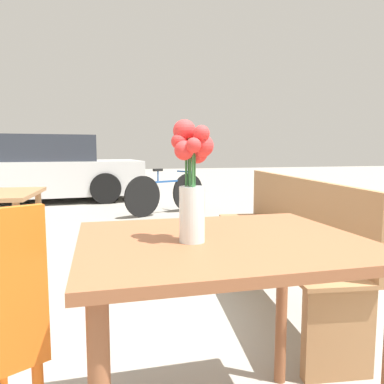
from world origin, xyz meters
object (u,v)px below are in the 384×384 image
(table_front, at_px, (221,272))
(parked_car, at_px, (36,170))
(bench_near, at_px, (284,233))
(bicycle, at_px, (167,193))
(flower_vase, at_px, (192,182))

(table_front, distance_m, parked_car, 7.25)
(bench_near, bearing_deg, table_front, -127.44)
(bicycle, bearing_deg, flower_vase, -100.60)
(bench_near, bearing_deg, parked_car, 110.94)
(table_front, relative_size, flower_vase, 2.45)
(flower_vase, relative_size, parked_car, 0.09)
(flower_vase, height_order, bench_near, flower_vase)
(flower_vase, xyz_separation_m, bicycle, (0.91, 4.86, -0.60))
(table_front, height_order, flower_vase, flower_vase)
(table_front, bearing_deg, parked_car, 101.46)
(table_front, distance_m, bench_near, 1.41)
(table_front, bearing_deg, bicycle, 80.54)
(flower_vase, bearing_deg, table_front, 13.03)
(flower_vase, bearing_deg, bicycle, 79.40)
(table_front, bearing_deg, bench_near, 52.56)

